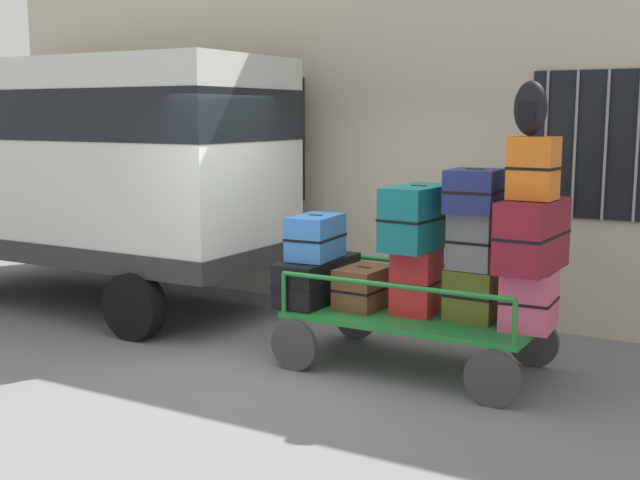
{
  "coord_description": "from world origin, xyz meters",
  "views": [
    {
      "loc": [
        3.93,
        -6.07,
        2.31
      ],
      "look_at": [
        0.11,
        0.54,
        1.11
      ],
      "focal_mm": 45.24,
      "sensor_mm": 36.0,
      "label": 1
    }
  ],
  "objects_px": {
    "luggage_cart": "(415,324)",
    "backpack": "(530,108)",
    "suitcase_left_middle": "(316,237)",
    "suitcase_right_top": "(533,168)",
    "suitcase_left_bottom": "(318,280)",
    "suitcase_right_middle": "(532,235)",
    "suitcase_midleft_bottom": "(364,287)",
    "suitcase_midright_bottom": "(471,295)",
    "suitcase_right_bottom": "(529,300)",
    "suitcase_midright_middle": "(472,242)",
    "suitcase_center_bottom": "(416,282)",
    "suitcase_center_middle": "(418,217)",
    "van": "(86,158)",
    "suitcase_midright_top": "(474,191)"
  },
  "relations": [
    {
      "from": "suitcase_center_middle",
      "to": "suitcase_right_middle",
      "type": "xyz_separation_m",
      "value": [
        1.03,
        -0.01,
        -0.08
      ]
    },
    {
      "from": "luggage_cart",
      "to": "suitcase_midright_bottom",
      "type": "bearing_deg",
      "value": 1.45
    },
    {
      "from": "van",
      "to": "suitcase_center_bottom",
      "type": "distance_m",
      "value": 4.6
    },
    {
      "from": "suitcase_left_bottom",
      "to": "suitcase_left_middle",
      "type": "relative_size",
      "value": 1.57
    },
    {
      "from": "suitcase_midleft_bottom",
      "to": "suitcase_left_middle",
      "type": "bearing_deg",
      "value": -178.59
    },
    {
      "from": "suitcase_center_bottom",
      "to": "backpack",
      "type": "distance_m",
      "value": 1.83
    },
    {
      "from": "suitcase_midright_bottom",
      "to": "backpack",
      "type": "height_order",
      "value": "backpack"
    },
    {
      "from": "suitcase_midright_middle",
      "to": "van",
      "type": "bearing_deg",
      "value": 175.59
    },
    {
      "from": "suitcase_center_middle",
      "to": "suitcase_midright_middle",
      "type": "distance_m",
      "value": 0.55
    },
    {
      "from": "suitcase_midright_top",
      "to": "suitcase_center_bottom",
      "type": "bearing_deg",
      "value": -179.52
    },
    {
      "from": "suitcase_midleft_bottom",
      "to": "suitcase_right_middle",
      "type": "bearing_deg",
      "value": 1.14
    },
    {
      "from": "suitcase_center_middle",
      "to": "suitcase_right_middle",
      "type": "bearing_deg",
      "value": -0.61
    },
    {
      "from": "suitcase_midright_bottom",
      "to": "suitcase_right_bottom",
      "type": "relative_size",
      "value": 0.91
    },
    {
      "from": "suitcase_right_middle",
      "to": "backpack",
      "type": "bearing_deg",
      "value": -131.47
    },
    {
      "from": "van",
      "to": "luggage_cart",
      "type": "height_order",
      "value": "van"
    },
    {
      "from": "van",
      "to": "suitcase_midleft_bottom",
      "type": "bearing_deg",
      "value": -5.82
    },
    {
      "from": "suitcase_center_bottom",
      "to": "suitcase_midright_bottom",
      "type": "relative_size",
      "value": 1.3
    },
    {
      "from": "suitcase_midleft_bottom",
      "to": "suitcase_center_middle",
      "type": "distance_m",
      "value": 0.86
    },
    {
      "from": "suitcase_left_bottom",
      "to": "suitcase_midright_middle",
      "type": "height_order",
      "value": "suitcase_midright_middle"
    },
    {
      "from": "suitcase_midright_middle",
      "to": "suitcase_midright_top",
      "type": "xyz_separation_m",
      "value": [
        0.0,
        0.01,
        0.44
      ]
    },
    {
      "from": "suitcase_midleft_bottom",
      "to": "suitcase_midright_middle",
      "type": "distance_m",
      "value": 1.15
    },
    {
      "from": "suitcase_midleft_bottom",
      "to": "suitcase_midright_bottom",
      "type": "xyz_separation_m",
      "value": [
        1.03,
        0.03,
        0.03
      ]
    },
    {
      "from": "backpack",
      "to": "suitcase_center_middle",
      "type": "bearing_deg",
      "value": 176.41
    },
    {
      "from": "suitcase_midright_top",
      "to": "suitcase_right_middle",
      "type": "height_order",
      "value": "suitcase_midright_top"
    },
    {
      "from": "suitcase_left_bottom",
      "to": "luggage_cart",
      "type": "bearing_deg",
      "value": -0.27
    },
    {
      "from": "suitcase_left_middle",
      "to": "suitcase_center_bottom",
      "type": "height_order",
      "value": "suitcase_left_middle"
    },
    {
      "from": "suitcase_center_bottom",
      "to": "suitcase_midright_bottom",
      "type": "bearing_deg",
      "value": 0.3
    },
    {
      "from": "luggage_cart",
      "to": "backpack",
      "type": "height_order",
      "value": "backpack"
    },
    {
      "from": "luggage_cart",
      "to": "suitcase_left_bottom",
      "type": "distance_m",
      "value": 1.08
    },
    {
      "from": "suitcase_midleft_bottom",
      "to": "suitcase_center_bottom",
      "type": "height_order",
      "value": "suitcase_center_bottom"
    },
    {
      "from": "suitcase_left_bottom",
      "to": "suitcase_midright_bottom",
      "type": "distance_m",
      "value": 1.55
    },
    {
      "from": "suitcase_center_middle",
      "to": "backpack",
      "type": "relative_size",
      "value": 1.88
    },
    {
      "from": "suitcase_left_bottom",
      "to": "suitcase_midleft_bottom",
      "type": "distance_m",
      "value": 0.52
    },
    {
      "from": "suitcase_left_middle",
      "to": "suitcase_right_top",
      "type": "bearing_deg",
      "value": -0.1
    },
    {
      "from": "suitcase_center_bottom",
      "to": "suitcase_right_top",
      "type": "height_order",
      "value": "suitcase_right_top"
    },
    {
      "from": "suitcase_center_bottom",
      "to": "suitcase_center_middle",
      "type": "distance_m",
      "value": 0.59
    },
    {
      "from": "suitcase_midright_bottom",
      "to": "suitcase_midleft_bottom",
      "type": "bearing_deg",
      "value": -178.22
    },
    {
      "from": "suitcase_left_bottom",
      "to": "suitcase_right_middle",
      "type": "xyz_separation_m",
      "value": [
        2.07,
        0.01,
        0.59
      ]
    },
    {
      "from": "suitcase_midright_bottom",
      "to": "suitcase_center_bottom",
      "type": "bearing_deg",
      "value": -179.7
    },
    {
      "from": "suitcase_midleft_bottom",
      "to": "suitcase_midright_bottom",
      "type": "distance_m",
      "value": 1.03
    },
    {
      "from": "van",
      "to": "suitcase_center_middle",
      "type": "xyz_separation_m",
      "value": [
        4.48,
        -0.36,
        -0.39
      ]
    },
    {
      "from": "suitcase_left_middle",
      "to": "suitcase_midleft_bottom",
      "type": "relative_size",
      "value": 1.11
    },
    {
      "from": "suitcase_left_bottom",
      "to": "suitcase_right_bottom",
      "type": "distance_m",
      "value": 2.07
    },
    {
      "from": "luggage_cart",
      "to": "suitcase_midleft_bottom",
      "type": "bearing_deg",
      "value": -177.9
    },
    {
      "from": "suitcase_midleft_bottom",
      "to": "suitcase_center_bottom",
      "type": "relative_size",
      "value": 0.99
    },
    {
      "from": "suitcase_left_bottom",
      "to": "suitcase_midright_middle",
      "type": "bearing_deg",
      "value": -0.18
    },
    {
      "from": "suitcase_left_bottom",
      "to": "suitcase_right_middle",
      "type": "distance_m",
      "value": 2.15
    },
    {
      "from": "suitcase_center_middle",
      "to": "suitcase_left_bottom",
      "type": "bearing_deg",
      "value": -179.0
    },
    {
      "from": "luggage_cart",
      "to": "suitcase_right_middle",
      "type": "distance_m",
      "value": 1.37
    },
    {
      "from": "suitcase_left_middle",
      "to": "suitcase_midright_middle",
      "type": "height_order",
      "value": "suitcase_midright_middle"
    }
  ]
}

